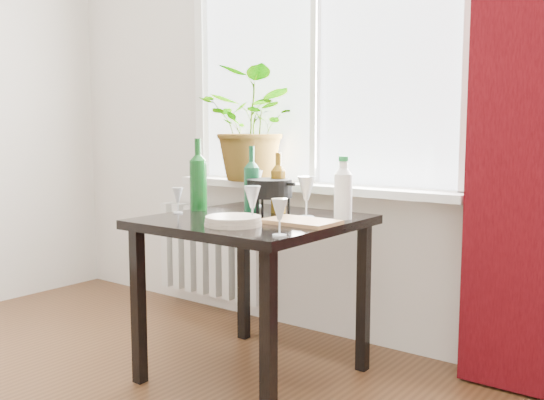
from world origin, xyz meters
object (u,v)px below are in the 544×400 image
Objects in this scene: bottle_amber at (278,182)px; radiator at (211,251)px; wineglass_far_right at (280,217)px; wine_bottle_right at (252,179)px; tv_remote at (225,222)px; table at (254,238)px; wine_bottle_left at (198,174)px; cleaning_bottle at (343,187)px; wineglass_front_right at (252,205)px; fondue_pot at (269,197)px; wineglass_front_left at (178,200)px; wineglass_back_center at (306,196)px; plate_stack at (233,221)px; cutting_board at (301,222)px; potted_plant at (255,125)px; wineglass_back_left at (255,188)px.

radiator is at bearing 152.79° from bottle_amber.
wineglass_far_right reaches higher than radiator.
tv_remote is at bearing -68.11° from wine_bottle_right.
tv_remote is (0.02, -0.41, -0.14)m from bottle_amber.
table is at bearing -48.74° from wine_bottle_right.
wine_bottle_left is at bearing 155.27° from wineglass_far_right.
cleaning_bottle is at bearing 42.23° from tv_remote.
table is at bearing 127.72° from wineglass_front_right.
wineglass_front_right is (0.25, -0.30, -0.08)m from wine_bottle_right.
fondue_pot is (0.84, -0.50, 0.44)m from radiator.
wineglass_front_left is (-0.71, -0.31, -0.08)m from cleaning_bottle.
wineglass_far_right is 0.49m from wineglass_back_center.
wine_bottle_left is at bearing -51.28° from radiator.
wine_bottle_left is 0.83m from wineglass_far_right.
cleaning_bottle reaches higher than wineglass_far_right.
wineglass_far_right is 1.17× the size of wineglass_front_left.
wine_bottle_left is at bearing 158.90° from wineglass_front_right.
plate_stack is 0.29m from cutting_board.
cutting_board is (0.40, -0.16, -0.15)m from wine_bottle_right.
wineglass_front_right reaches higher than wineglass_front_left.
wineglass_front_right is at bearing 148.81° from wineglass_far_right.
potted_plant is 2.05× the size of cutting_board.
potted_plant is 2.14× the size of bottle_amber.
potted_plant reaches higher than wineglass_front_left.
bottle_amber reaches higher than table.
wineglass_back_left is (-0.12, 0.18, -0.06)m from wine_bottle_right.
wineglass_far_right is at bearing -67.62° from wineglass_back_center.
wine_bottle_right is 0.69m from wineglass_far_right.
wine_bottle_right is at bearing 45.74° from wineglass_front_left.
table is 0.32m from wine_bottle_right.
potted_plant is at bearing 129.07° from wineglass_back_left.
potted_plant is 0.82m from wineglass_back_center.
wineglass_back_left reaches higher than radiator.
wineglass_front_left is at bearing 164.61° from wineglass_far_right.
plate_stack is (0.33, -0.55, -0.08)m from wineglass_back_left.
wineglass_front_left is 0.40× the size of cutting_board.
tv_remote reaches higher than radiator.
potted_plant reaches higher than fondue_pot.
wineglass_back_center reaches higher than radiator.
cleaning_bottle reaches higher than wineglass_front_right.
wineglass_far_right is 0.92× the size of tv_remote.
bottle_amber is (0.12, 0.05, -0.01)m from wine_bottle_right.
wineglass_back_center is 0.61m from wineglass_front_left.
potted_plant is at bearing 127.07° from wine_bottle_right.
potted_plant is at bearing 155.51° from cleaning_bottle.
radiator is 0.94m from wine_bottle_left.
cleaning_bottle is 1.17× the size of plate_stack.
cleaning_bottle is at bearing 93.79° from wineglass_far_right.
wineglass_far_right is 0.32m from plate_stack.
wineglass_back_center is 1.23× the size of tv_remote.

